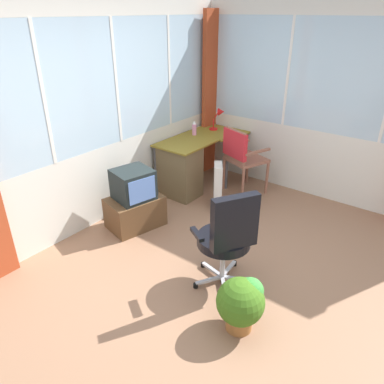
{
  "coord_description": "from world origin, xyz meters",
  "views": [
    {
      "loc": [
        -2.44,
        -1.43,
        2.4
      ],
      "look_at": [
        0.44,
        0.78,
        0.58
      ],
      "focal_mm": 34.23,
      "sensor_mm": 36.0,
      "label": 1
    }
  ],
  "objects_px": {
    "wooden_armchair": "(240,153)",
    "tv_on_stand": "(135,202)",
    "space_heater": "(218,186)",
    "potted_plant": "(242,302)",
    "spray_bottle": "(194,128)",
    "tv_remote": "(235,131)",
    "office_chair": "(228,235)",
    "desk_lamp": "(219,116)",
    "desk": "(182,167)"
  },
  "relations": [
    {
      "from": "desk_lamp",
      "to": "wooden_armchair",
      "type": "height_order",
      "value": "desk_lamp"
    },
    {
      "from": "desk",
      "to": "office_chair",
      "type": "height_order",
      "value": "office_chair"
    },
    {
      "from": "spray_bottle",
      "to": "wooden_armchair",
      "type": "xyz_separation_m",
      "value": [
        0.06,
        -0.75,
        -0.23
      ]
    },
    {
      "from": "desk",
      "to": "tv_remote",
      "type": "distance_m",
      "value": 1.03
    },
    {
      "from": "wooden_armchair",
      "to": "potted_plant",
      "type": "relative_size",
      "value": 1.99
    },
    {
      "from": "space_heater",
      "to": "desk",
      "type": "bearing_deg",
      "value": 85.91
    },
    {
      "from": "desk_lamp",
      "to": "office_chair",
      "type": "distance_m",
      "value": 2.72
    },
    {
      "from": "desk",
      "to": "tv_on_stand",
      "type": "bearing_deg",
      "value": -173.96
    },
    {
      "from": "spray_bottle",
      "to": "tv_on_stand",
      "type": "relative_size",
      "value": 0.29
    },
    {
      "from": "space_heater",
      "to": "tv_remote",
      "type": "bearing_deg",
      "value": 20.49
    },
    {
      "from": "tv_remote",
      "to": "spray_bottle",
      "type": "height_order",
      "value": "spray_bottle"
    },
    {
      "from": "tv_remote",
      "to": "office_chair",
      "type": "bearing_deg",
      "value": -143.88
    },
    {
      "from": "office_chair",
      "to": "tv_on_stand",
      "type": "xyz_separation_m",
      "value": [
        0.26,
        1.48,
        -0.26
      ]
    },
    {
      "from": "desk_lamp",
      "to": "space_heater",
      "type": "relative_size",
      "value": 0.52
    },
    {
      "from": "potted_plant",
      "to": "space_heater",
      "type": "bearing_deg",
      "value": 39.36
    },
    {
      "from": "spray_bottle",
      "to": "office_chair",
      "type": "xyz_separation_m",
      "value": [
        -1.73,
        -1.7,
        -0.27
      ]
    },
    {
      "from": "desk",
      "to": "office_chair",
      "type": "bearing_deg",
      "value": -129.28
    },
    {
      "from": "desk",
      "to": "office_chair",
      "type": "xyz_separation_m",
      "value": [
        -1.3,
        -1.59,
        0.18
      ]
    },
    {
      "from": "spray_bottle",
      "to": "office_chair",
      "type": "distance_m",
      "value": 2.44
    },
    {
      "from": "wooden_armchair",
      "to": "potted_plant",
      "type": "distance_m",
      "value": 2.55
    },
    {
      "from": "spray_bottle",
      "to": "potted_plant",
      "type": "distance_m",
      "value": 3.0
    },
    {
      "from": "tv_remote",
      "to": "office_chair",
      "type": "relative_size",
      "value": 0.15
    },
    {
      "from": "tv_remote",
      "to": "potted_plant",
      "type": "distance_m",
      "value": 3.12
    },
    {
      "from": "potted_plant",
      "to": "office_chair",
      "type": "bearing_deg",
      "value": 46.07
    },
    {
      "from": "potted_plant",
      "to": "desk",
      "type": "bearing_deg",
      "value": 49.77
    },
    {
      "from": "desk",
      "to": "office_chair",
      "type": "relative_size",
      "value": 1.35
    },
    {
      "from": "tv_on_stand",
      "to": "potted_plant",
      "type": "bearing_deg",
      "value": -108.51
    },
    {
      "from": "tv_remote",
      "to": "wooden_armchair",
      "type": "relative_size",
      "value": 0.16
    },
    {
      "from": "tv_remote",
      "to": "tv_on_stand",
      "type": "xyz_separation_m",
      "value": [
        -1.96,
        0.17,
        -0.43
      ]
    },
    {
      "from": "desk_lamp",
      "to": "space_heater",
      "type": "distance_m",
      "value": 1.3
    },
    {
      "from": "wooden_armchair",
      "to": "potted_plant",
      "type": "xyz_separation_m",
      "value": [
        -2.15,
        -1.33,
        -0.34
      ]
    },
    {
      "from": "desk",
      "to": "potted_plant",
      "type": "bearing_deg",
      "value": -130.23
    },
    {
      "from": "tv_on_stand",
      "to": "space_heater",
      "type": "bearing_deg",
      "value": -27.96
    },
    {
      "from": "desk_lamp",
      "to": "tv_on_stand",
      "type": "bearing_deg",
      "value": -177.07
    },
    {
      "from": "desk_lamp",
      "to": "tv_on_stand",
      "type": "relative_size",
      "value": 0.44
    },
    {
      "from": "wooden_armchair",
      "to": "tv_on_stand",
      "type": "distance_m",
      "value": 1.65
    },
    {
      "from": "desk",
      "to": "space_heater",
      "type": "height_order",
      "value": "desk"
    },
    {
      "from": "wooden_armchair",
      "to": "tv_on_stand",
      "type": "bearing_deg",
      "value": 161.1
    },
    {
      "from": "space_heater",
      "to": "potted_plant",
      "type": "distance_m",
      "value": 2.09
    },
    {
      "from": "desk_lamp",
      "to": "potted_plant",
      "type": "height_order",
      "value": "desk_lamp"
    },
    {
      "from": "desk",
      "to": "wooden_armchair",
      "type": "xyz_separation_m",
      "value": [
        0.49,
        -0.63,
        0.22
      ]
    },
    {
      "from": "space_heater",
      "to": "desk_lamp",
      "type": "bearing_deg",
      "value": 33.7
    },
    {
      "from": "wooden_armchair",
      "to": "tv_on_stand",
      "type": "xyz_separation_m",
      "value": [
        -1.53,
        0.52,
        -0.29
      ]
    },
    {
      "from": "tv_remote",
      "to": "tv_on_stand",
      "type": "height_order",
      "value": "tv_remote"
    },
    {
      "from": "office_chair",
      "to": "space_heater",
      "type": "xyz_separation_m",
      "value": [
        1.25,
        0.95,
        -0.26
      ]
    },
    {
      "from": "desk_lamp",
      "to": "tv_remote",
      "type": "xyz_separation_m",
      "value": [
        0.03,
        -0.27,
        -0.2
      ]
    },
    {
      "from": "tv_on_stand",
      "to": "potted_plant",
      "type": "relative_size",
      "value": 1.53
    },
    {
      "from": "desk_lamp",
      "to": "office_chair",
      "type": "height_order",
      "value": "desk_lamp"
    },
    {
      "from": "space_heater",
      "to": "spray_bottle",
      "type": "bearing_deg",
      "value": 57.56
    },
    {
      "from": "desk",
      "to": "potted_plant",
      "type": "relative_size",
      "value": 2.85
    }
  ]
}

